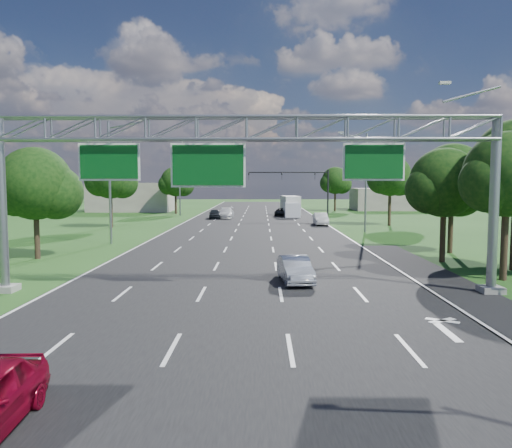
{
  "coord_description": "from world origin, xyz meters",
  "views": [
    {
      "loc": [
        0.93,
        -10.75,
        5.07
      ],
      "look_at": [
        0.64,
        14.71,
        2.95
      ],
      "focal_mm": 35.0,
      "sensor_mm": 36.0,
      "label": 1
    }
  ],
  "objects_px": {
    "traffic_signal": "(305,182)",
    "box_truck": "(291,206)",
    "sign_gantry": "(248,142)",
    "silver_sedan": "(295,269)"
  },
  "relations": [
    {
      "from": "sign_gantry",
      "to": "traffic_signal",
      "type": "height_order",
      "value": "sign_gantry"
    },
    {
      "from": "traffic_signal",
      "to": "box_truck",
      "type": "xyz_separation_m",
      "value": [
        -2.14,
        0.01,
        -3.73
      ]
    },
    {
      "from": "silver_sedan",
      "to": "box_truck",
      "type": "height_order",
      "value": "box_truck"
    },
    {
      "from": "sign_gantry",
      "to": "box_truck",
      "type": "relative_size",
      "value": 2.88
    },
    {
      "from": "traffic_signal",
      "to": "box_truck",
      "type": "bearing_deg",
      "value": 179.61
    },
    {
      "from": "sign_gantry",
      "to": "box_truck",
      "type": "height_order",
      "value": "sign_gantry"
    },
    {
      "from": "traffic_signal",
      "to": "box_truck",
      "type": "distance_m",
      "value": 4.3
    },
    {
      "from": "sign_gantry",
      "to": "box_truck",
      "type": "distance_m",
      "value": 53.53
    },
    {
      "from": "sign_gantry",
      "to": "traffic_signal",
      "type": "relative_size",
      "value": 1.92
    },
    {
      "from": "box_truck",
      "to": "sign_gantry",
      "type": "bearing_deg",
      "value": -101.74
    }
  ]
}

